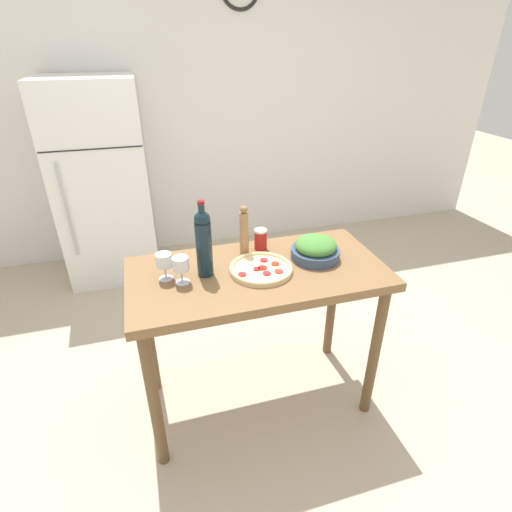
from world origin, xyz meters
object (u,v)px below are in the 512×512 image
refrigerator (103,184)px  wine_bottle (204,242)px  wine_glass_far (164,261)px  homemade_pizza (261,269)px  wine_glass_near (181,265)px  salt_canister (261,239)px  pepper_mill (244,231)px  salad_bowl (315,249)px

refrigerator → wine_bottle: size_ratio=4.37×
wine_glass_far → homemade_pizza: bearing=-7.5°
refrigerator → wine_glass_near: (0.44, -1.80, 0.16)m
salt_canister → pepper_mill: bearing=-163.8°
refrigerator → homemade_pizza: refrigerator is taller
salt_canister → homemade_pizza: bearing=-106.3°
salad_bowl → salt_canister: bearing=143.1°
salad_bowl → homemade_pizza: (-0.30, -0.05, -0.04)m
homemade_pizza → salt_canister: 0.24m
wine_glass_near → wine_glass_far: size_ratio=1.00×
wine_bottle → wine_glass_near: bearing=-160.5°
refrigerator → wine_bottle: refrigerator is taller
pepper_mill → homemade_pizza: 0.23m
salad_bowl → pepper_mill: bearing=155.9°
salad_bowl → wine_glass_near: bearing=-176.5°
wine_glass_far → pepper_mill: bearing=18.3°
wine_bottle → refrigerator: bearing=107.4°
wine_bottle → pepper_mill: wine_bottle is taller
refrigerator → pepper_mill: bearing=-64.1°
salt_canister → wine_bottle: bearing=-151.5°
pepper_mill → salt_canister: bearing=16.2°
salad_bowl → salt_canister: salad_bowl is taller
wine_bottle → pepper_mill: 0.28m
wine_bottle → salt_canister: size_ratio=3.32×
wine_glass_near → pepper_mill: size_ratio=0.49×
wine_glass_near → pepper_mill: bearing=28.8°
wine_glass_far → salt_canister: (0.51, 0.17, -0.04)m
wine_glass_far → salt_canister: size_ratio=1.17×
wine_bottle → pepper_mill: (0.23, 0.15, -0.04)m
wine_glass_far → salad_bowl: bearing=-0.9°
wine_glass_near → salad_bowl: bearing=3.5°
wine_glass_near → wine_glass_far: bearing=142.3°
wine_bottle → salt_canister: wine_bottle is taller
salad_bowl → salt_canister: 0.30m
wine_bottle → homemade_pizza: wine_bottle is taller
pepper_mill → wine_bottle: bearing=-147.0°
pepper_mill → refrigerator: bearing=115.9°
refrigerator → homemade_pizza: size_ratio=5.29×
wine_glass_near → refrigerator: bearing=103.6°
wine_glass_far → homemade_pizza: size_ratio=0.43×
homemade_pizza → salt_canister: bearing=73.7°
refrigerator → wine_glass_near: bearing=-76.4°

